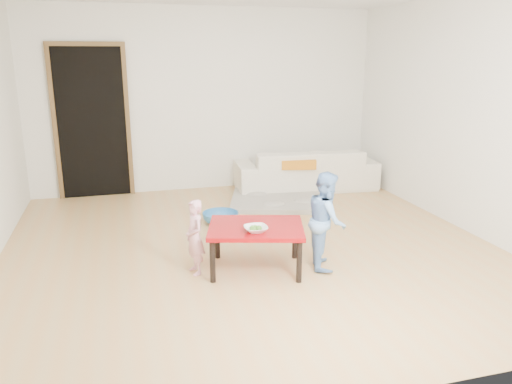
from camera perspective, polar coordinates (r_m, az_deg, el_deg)
name	(u,v)px	position (r m, az deg, el deg)	size (l,w,h in m)	color
floor	(251,247)	(5.27, -0.58, -6.26)	(5.00, 5.00, 0.01)	tan
back_wall	(206,100)	(7.37, -5.71, 10.37)	(5.00, 0.02, 2.60)	silver
right_wall	(468,115)	(6.07, 23.07, 8.11)	(0.02, 5.00, 2.60)	silver
doorway	(92,124)	(7.28, -18.23, 7.43)	(1.02, 0.08, 2.11)	brown
sofa	(305,169)	(7.46, 5.65, 2.66)	(2.06, 0.81, 0.60)	silver
cushion	(297,162)	(7.14, 4.72, 3.41)	(0.48, 0.43, 0.13)	orange
red_table	(256,248)	(4.66, 0.00, -6.40)	(0.86, 0.65, 0.43)	maroon
bowl	(256,229)	(4.43, -0.02, -4.25)	(0.21, 0.21, 0.05)	white
broccoli	(256,229)	(4.43, -0.02, -4.22)	(0.12, 0.12, 0.06)	#2D5919
child_pink	(195,237)	(4.58, -7.01, -5.14)	(0.25, 0.17, 0.70)	pink
child_blue	(326,220)	(4.70, 8.06, -3.19)	(0.45, 0.35, 0.92)	#5F9CDD
basin	(221,218)	(5.96, -4.08, -2.97)	(0.43, 0.43, 0.13)	teal
blanket	(279,200)	(6.78, 2.61, -0.95)	(1.27, 1.06, 0.06)	#A5A092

